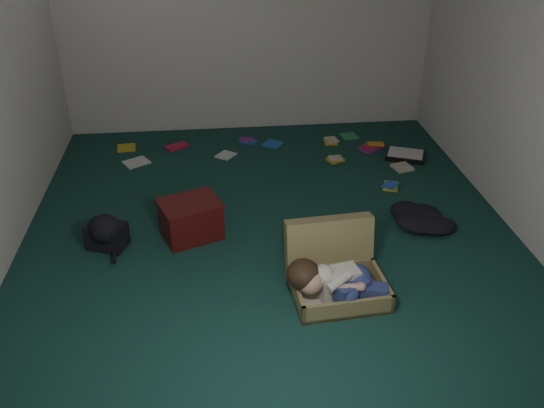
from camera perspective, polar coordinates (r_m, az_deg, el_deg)
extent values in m
plane|color=#143932|center=(4.75, -0.20, -2.75)|extent=(4.50, 4.50, 0.00)
plane|color=silver|center=(6.36, -2.47, 18.52)|extent=(4.50, 0.00, 4.50)
plane|color=silver|center=(2.18, 6.02, -5.99)|extent=(4.50, 0.00, 4.50)
plane|color=silver|center=(4.82, 24.74, 12.04)|extent=(0.00, 4.50, 4.50)
cube|color=olive|center=(4.04, 6.70, -8.46)|extent=(0.67, 0.50, 0.15)
cube|color=beige|center=(4.06, 6.67, -8.85)|extent=(0.61, 0.44, 0.02)
cube|color=olive|center=(4.18, 5.66, -4.32)|extent=(0.65, 0.24, 0.47)
cube|color=silver|center=(3.97, 6.59, -7.71)|extent=(0.30, 0.21, 0.20)
sphere|color=tan|center=(3.87, 3.83, -7.70)|extent=(0.17, 0.17, 0.17)
ellipsoid|color=black|center=(3.88, 3.14, -6.95)|extent=(0.23, 0.24, 0.20)
ellipsoid|color=navy|center=(4.02, 8.43, -7.38)|extent=(0.21, 0.24, 0.20)
cube|color=navy|center=(3.93, 7.86, -8.49)|extent=(0.26, 0.21, 0.13)
cube|color=navy|center=(3.97, 9.77, -8.56)|extent=(0.24, 0.16, 0.10)
sphere|color=white|center=(4.03, 10.79, -8.35)|extent=(0.10, 0.10, 0.10)
sphere|color=white|center=(3.99, 11.09, -9.00)|extent=(0.09, 0.09, 0.09)
cylinder|color=tan|center=(3.87, 7.78, -8.19)|extent=(0.17, 0.07, 0.06)
cube|color=#450E0E|center=(4.66, -8.02, -1.64)|extent=(0.53, 0.48, 0.29)
cube|color=#450E0E|center=(4.58, -8.16, 0.05)|extent=(0.56, 0.50, 0.02)
cube|color=black|center=(6.14, 13.07, 4.72)|extent=(0.47, 0.42, 0.05)
cube|color=white|center=(6.13, 13.10, 4.95)|extent=(0.42, 0.37, 0.01)
cube|color=gold|center=(6.38, -14.22, 5.43)|extent=(0.19, 0.14, 0.02)
cube|color=#B91836|center=(6.29, -9.41, 5.60)|extent=(0.24, 0.23, 0.02)
cube|color=silver|center=(6.04, -4.60, 4.87)|extent=(0.19, 0.22, 0.02)
cube|color=blue|center=(6.28, 0.08, 5.97)|extent=(0.20, 0.23, 0.02)
cube|color=gold|center=(6.36, 5.81, 6.17)|extent=(0.23, 0.22, 0.02)
cube|color=#268E4B|center=(6.53, 7.65, 6.71)|extent=(0.20, 0.16, 0.02)
cube|color=#7D2186|center=(6.24, 9.63, 5.39)|extent=(0.23, 0.23, 0.02)
cube|color=beige|center=(5.90, 12.77, 3.54)|extent=(0.17, 0.21, 0.02)
cube|color=gold|center=(5.52, 11.67, 1.72)|extent=(0.21, 0.23, 0.02)
cube|color=#B91836|center=(6.35, 10.23, 5.77)|extent=(0.23, 0.21, 0.02)
cube|color=silver|center=(6.02, -13.30, 4.03)|extent=(0.21, 0.17, 0.02)
cube|color=blue|center=(6.34, -2.40, 6.21)|extent=(0.23, 0.23, 0.02)
cube|color=gold|center=(5.95, 6.29, 4.34)|extent=(0.16, 0.20, 0.02)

